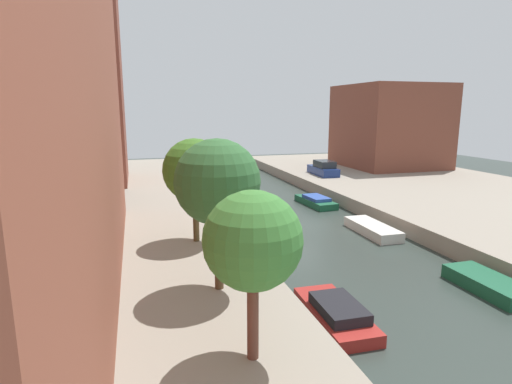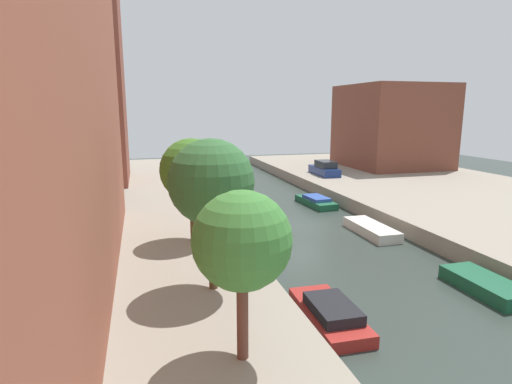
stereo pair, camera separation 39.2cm
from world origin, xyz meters
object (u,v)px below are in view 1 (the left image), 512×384
object	(u,v)px
apartment_tower_far	(59,56)
moored_boat_left_4	(215,190)
moored_boat_right_3	(316,201)
moored_boat_left_2	(258,243)
moored_boat_left_3	(228,209)
parked_car	(323,169)
street_tree_1	(217,183)
moored_boat_left_1	(336,313)
moored_boat_right_2	(372,229)
street_tree_0	(253,241)
moored_boat_right_1	(488,284)
moored_boat_left_5	(203,177)
street_tree_2	(194,170)
low_block_right	(389,126)

from	to	relation	value
apartment_tower_far	moored_boat_left_4	distance (m)	17.41
moored_boat_left_4	moored_boat_right_3	distance (m)	9.51
moored_boat_left_2	moored_boat_left_3	xyz separation A→B (m)	(-0.03, 7.75, 0.12)
parked_car	moored_boat_right_3	size ratio (longest dim) A/B	1.01
apartment_tower_far	street_tree_1	world-z (taller)	apartment_tower_far
moored_boat_left_1	moored_boat_right_2	distance (m)	11.54
apartment_tower_far	moored_boat_left_3	xyz separation A→B (m)	(12.05, -11.10, -11.59)
moored_boat_left_3	moored_boat_right_2	distance (m)	10.48
apartment_tower_far	moored_boat_right_2	xyz separation A→B (m)	(19.51, -18.45, -11.64)
street_tree_1	moored_boat_left_1	size ratio (longest dim) A/B	1.32
moored_boat_left_4	moored_boat_right_3	xyz separation A→B (m)	(6.92, -6.53, -0.08)
moored_boat_right_2	moored_boat_left_1	bearing A→B (deg)	-128.11
street_tree_1	moored_boat_left_3	size ratio (longest dim) A/B	1.28
street_tree_0	moored_boat_right_1	size ratio (longest dim) A/B	1.24
moored_boat_left_4	moored_boat_right_1	bearing A→B (deg)	-72.46
street_tree_0	moored_boat_right_1	distance (m)	12.35
street_tree_1	moored_boat_left_1	xyz separation A→B (m)	(3.87, -1.80, -4.62)
apartment_tower_far	moored_boat_left_2	world-z (taller)	apartment_tower_far
moored_boat_left_4	moored_boat_left_5	xyz separation A→B (m)	(0.23, 8.28, -0.09)
street_tree_1	moored_boat_left_5	bearing A→B (deg)	82.13
street_tree_1	moored_boat_right_3	distance (m)	19.33
street_tree_2	moored_boat_right_3	xyz separation A→B (m)	(10.85, 9.49, -4.25)
street_tree_1	moored_boat_left_3	xyz separation A→B (m)	(3.53, 14.63, -4.62)
moored_boat_left_2	low_block_right	bearing A→B (deg)	43.44
parked_car	moored_boat_left_4	size ratio (longest dim) A/B	1.42
parked_car	moored_boat_left_1	distance (m)	27.95
moored_boat_left_5	street_tree_1	bearing A→B (deg)	-97.87
street_tree_2	moored_boat_right_2	bearing A→B (deg)	7.54
apartment_tower_far	moored_boat_left_2	distance (m)	25.27
street_tree_0	moored_boat_left_2	size ratio (longest dim) A/B	1.04
parked_car	street_tree_1	bearing A→B (deg)	-123.15
street_tree_2	moored_boat_left_5	distance (m)	25.02
moored_boat_left_3	moored_boat_left_5	bearing A→B (deg)	87.66
street_tree_2	moored_boat_left_5	world-z (taller)	street_tree_2
street_tree_2	moored_boat_right_3	world-z (taller)	street_tree_2
parked_car	moored_boat_right_3	distance (m)	9.57
street_tree_1	parked_car	distance (m)	28.41
apartment_tower_far	moored_boat_right_1	bearing A→B (deg)	-53.80
low_block_right	moored_boat_right_3	size ratio (longest dim) A/B	2.37
low_block_right	moored_boat_left_1	bearing A→B (deg)	-126.28
moored_boat_right_1	street_tree_0	bearing A→B (deg)	-163.73
moored_boat_left_2	moored_boat_right_2	bearing A→B (deg)	3.07
parked_car	moored_boat_left_2	bearing A→B (deg)	-125.32
street_tree_1	street_tree_2	bearing A→B (deg)	90.00
street_tree_0	moored_boat_left_3	world-z (taller)	street_tree_0
moored_boat_left_5	moored_boat_right_1	world-z (taller)	moored_boat_left_5
moored_boat_left_3	parked_car	bearing A→B (deg)	37.08
moored_boat_right_1	moored_boat_left_2	bearing A→B (deg)	133.30
moored_boat_right_1	parked_car	bearing A→B (deg)	80.43
street_tree_0	moored_boat_left_4	distance (m)	26.94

